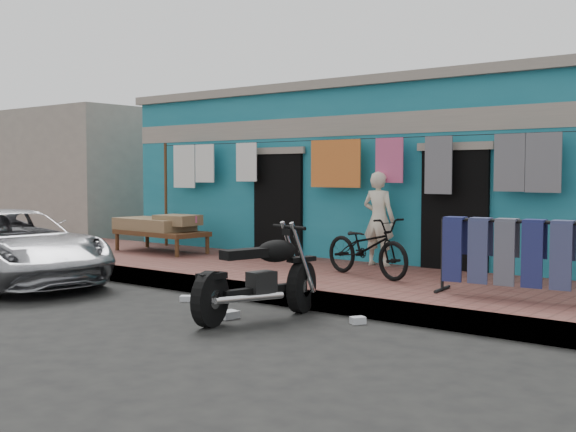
# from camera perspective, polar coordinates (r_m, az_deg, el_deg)

# --- Properties ---
(ground) EXTENTS (80.00, 80.00, 0.00)m
(ground) POSITION_cam_1_polar(r_m,az_deg,el_deg) (8.61, -8.41, -8.28)
(ground) COLOR black
(ground) RESTS_ON ground
(sidewalk) EXTENTS (28.00, 3.00, 0.25)m
(sidewalk) POSITION_cam_1_polar(r_m,az_deg,el_deg) (10.83, 3.31, -5.17)
(sidewalk) COLOR brown
(sidewalk) RESTS_ON ground
(curb) EXTENTS (28.00, 0.10, 0.25)m
(curb) POSITION_cam_1_polar(r_m,az_deg,el_deg) (9.70, -1.67, -6.18)
(curb) COLOR gray
(curb) RESTS_ON ground
(building) EXTENTS (12.20, 5.20, 3.36)m
(building) POSITION_cam_1_polar(r_m,az_deg,el_deg) (14.15, 12.70, 3.10)
(building) COLOR #186A7F
(building) RESTS_ON ground
(neighbor_left) EXTENTS (6.00, 5.00, 3.40)m
(neighbor_left) POSITION_cam_1_polar(r_m,az_deg,el_deg) (21.39, -14.89, 3.18)
(neighbor_left) COLOR #9E9384
(neighbor_left) RESTS_ON ground
(clothesline) EXTENTS (10.06, 0.06, 2.10)m
(clothesline) POSITION_cam_1_polar(r_m,az_deg,el_deg) (12.10, 4.28, 3.70)
(clothesline) COLOR brown
(clothesline) RESTS_ON sidewalk
(car) EXTENTS (4.51, 2.54, 1.20)m
(car) POSITION_cam_1_polar(r_m,az_deg,el_deg) (12.18, -21.15, -2.19)
(car) COLOR #ACABB0
(car) RESTS_ON ground
(seated_person) EXTENTS (0.55, 0.37, 1.51)m
(seated_person) POSITION_cam_1_polar(r_m,az_deg,el_deg) (11.67, 7.18, -0.22)
(seated_person) COLOR beige
(seated_person) RESTS_ON sidewalk
(bicycle) EXTENTS (1.71, 0.96, 1.05)m
(bicycle) POSITION_cam_1_polar(r_m,az_deg,el_deg) (10.44, 6.27, -1.92)
(bicycle) COLOR black
(bicycle) RESTS_ON sidewalk
(motorcycle) EXTENTS (1.31, 1.95, 1.10)m
(motorcycle) POSITION_cam_1_polar(r_m,az_deg,el_deg) (8.58, -2.38, -4.56)
(motorcycle) COLOR black
(motorcycle) RESTS_ON ground
(charpoy) EXTENTS (2.12, 1.16, 0.68)m
(charpoy) POSITION_cam_1_polar(r_m,az_deg,el_deg) (13.86, -10.00, -1.40)
(charpoy) COLOR brown
(charpoy) RESTS_ON sidewalk
(jeans_rack) EXTENTS (2.13, 0.87, 0.98)m
(jeans_rack) POSITION_cam_1_polar(r_m,az_deg,el_deg) (9.06, 17.88, -3.11)
(jeans_rack) COLOR black
(jeans_rack) RESTS_ON sidewalk
(litter_a) EXTENTS (0.21, 0.20, 0.07)m
(litter_a) POSITION_cam_1_polar(r_m,az_deg,el_deg) (9.96, -8.02, -6.47)
(litter_a) COLOR silver
(litter_a) RESTS_ON ground
(litter_b) EXTENTS (0.19, 0.20, 0.08)m
(litter_b) POSITION_cam_1_polar(r_m,az_deg,el_deg) (8.45, 5.54, -8.20)
(litter_b) COLOR silver
(litter_b) RESTS_ON ground
(litter_c) EXTENTS (0.21, 0.25, 0.09)m
(litter_c) POSITION_cam_1_polar(r_m,az_deg,el_deg) (8.76, -4.72, -7.77)
(litter_c) COLOR silver
(litter_c) RESTS_ON ground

